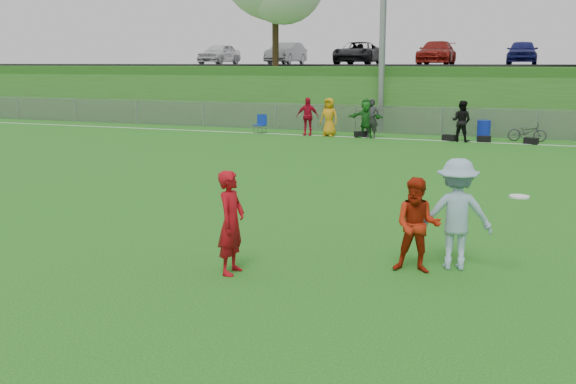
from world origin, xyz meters
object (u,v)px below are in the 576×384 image
at_px(player_blue, 456,214).
at_px(frisbee, 519,197).
at_px(recycling_bin, 484,130).
at_px(player_red_center, 417,225).
at_px(bicycle, 527,132).
at_px(player_red_left, 231,223).

relative_size(player_blue, frisbee, 6.04).
bearing_deg(recycling_bin, frisbee, -84.80).
height_order(player_red_center, bicycle, player_red_center).
distance_m(player_red_center, player_blue, 0.69).
bearing_deg(player_blue, player_red_left, 10.72).
relative_size(player_red_left, recycling_bin, 1.95).
height_order(player_red_center, player_blue, player_blue).
bearing_deg(recycling_bin, player_red_left, -97.12).
relative_size(player_red_left, player_red_center, 1.08).
distance_m(player_red_left, recycling_bin, 19.84).
distance_m(player_blue, frisbee, 1.01).
xyz_separation_m(player_red_center, bicycle, (1.52, 18.62, -0.35)).
bearing_deg(frisbee, player_red_center, -171.15).
bearing_deg(bicycle, player_blue, 178.08).
bearing_deg(player_red_left, player_blue, -66.74).
xyz_separation_m(player_red_center, player_blue, (0.54, 0.41, 0.13)).
height_order(player_red_center, frisbee, player_red_center).
distance_m(recycling_bin, bicycle, 1.74).
distance_m(player_red_center, bicycle, 18.69).
bearing_deg(player_blue, player_red_center, 23.44).
bearing_deg(player_blue, recycling_bin, -101.40).
xyz_separation_m(player_blue, bicycle, (0.98, 18.21, -0.48)).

